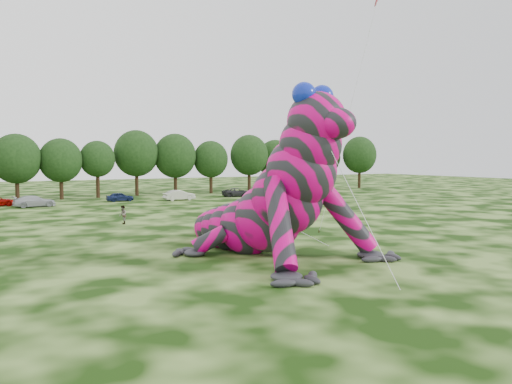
{
  "coord_description": "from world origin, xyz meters",
  "views": [
    {
      "loc": [
        -14.6,
        -20.63,
        6.17
      ],
      "look_at": [
        0.44,
        6.49,
        4.0
      ],
      "focal_mm": 35.0,
      "sensor_mm": 36.0,
      "label": 1
    }
  ],
  "objects": [
    {
      "name": "ground",
      "position": [
        0.0,
        0.0,
        0.0
      ],
      "size": [
        240.0,
        240.0,
        0.0
      ],
      "primitive_type": "plane",
      "color": "#16330A",
      "rests_on": "ground"
    },
    {
      "name": "inflatable_gecko",
      "position": [
        0.64,
        7.49,
        5.18
      ],
      "size": [
        22.62,
        24.83,
        10.36
      ],
      "primitive_type": null,
      "rotation": [
        0.0,
        0.0,
        0.29
      ],
      "color": "#CD006D",
      "rests_on": "ground"
    },
    {
      "name": "flying_kite",
      "position": [
        12.44,
        9.42,
        17.03
      ],
      "size": [
        3.82,
        3.72,
        19.35
      ],
      "color": "red",
      "rests_on": "ground"
    },
    {
      "name": "tree_7",
      "position": [
        -10.08,
        56.8,
        4.74
      ],
      "size": [
        6.68,
        6.01,
        9.48
      ],
      "primitive_type": null,
      "color": "black",
      "rests_on": "ground"
    },
    {
      "name": "tree_8",
      "position": [
        -4.22,
        56.99,
        4.47
      ],
      "size": [
        6.14,
        5.53,
        8.94
      ],
      "primitive_type": null,
      "color": "black",
      "rests_on": "ground"
    },
    {
      "name": "tree_9",
      "position": [
        1.06,
        57.35,
        4.34
      ],
      "size": [
        5.27,
        4.74,
        8.68
      ],
      "primitive_type": null,
      "color": "black",
      "rests_on": "ground"
    },
    {
      "name": "tree_10",
      "position": [
        7.4,
        58.58,
        5.25
      ],
      "size": [
        7.09,
        6.38,
        10.5
      ],
      "primitive_type": null,
      "color": "black",
      "rests_on": "ground"
    },
    {
      "name": "tree_11",
      "position": [
        13.79,
        58.2,
        5.03
      ],
      "size": [
        7.01,
        6.31,
        10.07
      ],
      "primitive_type": null,
      "color": "black",
      "rests_on": "ground"
    },
    {
      "name": "tree_12",
      "position": [
        20.01,
        57.74,
        4.49
      ],
      "size": [
        5.99,
        5.39,
        8.97
      ],
      "primitive_type": null,
      "color": "black",
      "rests_on": "ground"
    },
    {
      "name": "tree_13",
      "position": [
        27.13,
        57.13,
        5.06
      ],
      "size": [
        6.83,
        6.15,
        10.13
      ],
      "primitive_type": null,
      "color": "black",
      "rests_on": "ground"
    },
    {
      "name": "tree_14",
      "position": [
        33.46,
        58.72,
        4.7
      ],
      "size": [
        6.82,
        6.14,
        9.4
      ],
      "primitive_type": null,
      "color": "black",
      "rests_on": "ground"
    },
    {
      "name": "tree_15",
      "position": [
        38.47,
        57.77,
        4.82
      ],
      "size": [
        7.17,
        6.45,
        9.63
      ],
      "primitive_type": null,
      "color": "black",
      "rests_on": "ground"
    },
    {
      "name": "tree_16",
      "position": [
        45.45,
        59.37,
        4.69
      ],
      "size": [
        6.26,
        5.63,
        9.37
      ],
      "primitive_type": null,
      "color": "black",
      "rests_on": "ground"
    },
    {
      "name": "tree_17",
      "position": [
        51.95,
        56.66,
        5.15
      ],
      "size": [
        6.98,
        6.28,
        10.3
      ],
      "primitive_type": null,
      "color": "black",
      "rests_on": "ground"
    },
    {
      "name": "car_3",
      "position": [
        -8.81,
        46.53,
        0.72
      ],
      "size": [
        5.11,
        2.47,
        1.44
      ],
      "primitive_type": "imported",
      "rotation": [
        0.0,
        0.0,
        1.66
      ],
      "color": "#B5B8BE",
      "rests_on": "ground"
    },
    {
      "name": "car_4",
      "position": [
        2.42,
        49.29,
        0.64
      ],
      "size": [
        3.75,
        1.55,
        1.27
      ],
      "primitive_type": "imported",
      "rotation": [
        0.0,
        0.0,
        1.56
      ],
      "color": "#14204A",
      "rests_on": "ground"
    },
    {
      "name": "car_5",
      "position": [
        10.24,
        46.84,
        0.74
      ],
      "size": [
        4.56,
        1.81,
        1.47
      ],
      "primitive_type": "imported",
      "rotation": [
        0.0,
        0.0,
        1.63
      ],
      "color": "beige",
      "rests_on": "ground"
    },
    {
      "name": "car_6",
      "position": [
        20.62,
        48.89,
        0.67
      ],
      "size": [
        5.04,
        2.78,
        1.34
      ],
      "primitive_type": "imported",
      "rotation": [
        0.0,
        0.0,
        1.45
      ],
      "color": "#262629",
      "rests_on": "ground"
    },
    {
      "name": "car_7",
      "position": [
        26.43,
        48.97,
        0.76
      ],
      "size": [
        5.45,
        2.76,
        1.52
      ],
      "primitive_type": "imported",
      "rotation": [
        0.0,
        0.0,
        1.45
      ],
      "color": "silver",
      "rests_on": "ground"
    },
    {
      "name": "spectator_1",
      "position": [
        -3.21,
        25.26,
        0.86
      ],
      "size": [
        0.8,
        0.95,
        1.73
      ],
      "primitive_type": "imported",
      "rotation": [
        0.0,
        0.0,
        4.52
      ],
      "color": "gray",
      "rests_on": "ground"
    },
    {
      "name": "spectator_2",
      "position": [
        13.17,
        32.63,
        0.84
      ],
      "size": [
        1.2,
        1.22,
        1.68
      ],
      "primitive_type": "imported",
      "rotation": [
        0.0,
        0.0,
        2.31
      ],
      "color": "gray",
      "rests_on": "ground"
    },
    {
      "name": "spectator_5",
      "position": [
        3.95,
        16.08,
        0.81
      ],
      "size": [
        0.71,
        1.56,
        1.62
      ],
      "primitive_type": "imported",
      "rotation": [
        0.0,
        0.0,
        1.41
      ],
      "color": "gray",
      "rests_on": "ground"
    }
  ]
}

